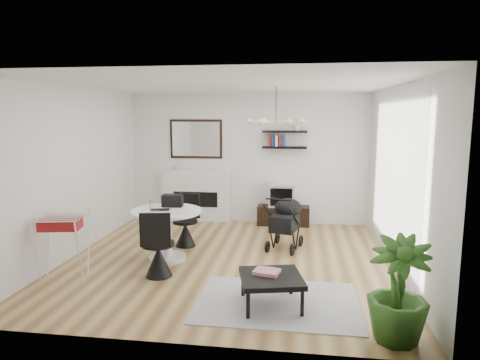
# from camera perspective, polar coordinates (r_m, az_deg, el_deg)

# --- Properties ---
(floor) EXTENTS (5.00, 5.00, 0.00)m
(floor) POSITION_cam_1_polar(r_m,az_deg,el_deg) (6.82, -1.57, -10.65)
(floor) COLOR brown
(floor) RESTS_ON ground
(ceiling) EXTENTS (5.00, 5.00, 0.00)m
(ceiling) POSITION_cam_1_polar(r_m,az_deg,el_deg) (6.45, -1.67, 12.61)
(ceiling) COLOR white
(ceiling) RESTS_ON wall_back
(wall_back) EXTENTS (5.00, 0.00, 5.00)m
(wall_back) POSITION_cam_1_polar(r_m,az_deg,el_deg) (8.95, 1.05, 2.89)
(wall_back) COLOR white
(wall_back) RESTS_ON floor
(wall_left) EXTENTS (0.00, 5.00, 5.00)m
(wall_left) POSITION_cam_1_polar(r_m,az_deg,el_deg) (7.34, -21.25, 0.99)
(wall_left) COLOR white
(wall_left) RESTS_ON floor
(wall_right) EXTENTS (0.00, 5.00, 5.00)m
(wall_right) POSITION_cam_1_polar(r_m,az_deg,el_deg) (6.56, 20.44, 0.18)
(wall_right) COLOR white
(wall_right) RESTS_ON floor
(sheer_curtain) EXTENTS (0.04, 3.60, 2.60)m
(sheer_curtain) POSITION_cam_1_polar(r_m,az_deg,el_deg) (6.74, 19.25, 0.45)
(sheer_curtain) COLOR white
(sheer_curtain) RESTS_ON wall_right
(fireplace) EXTENTS (1.50, 0.17, 2.16)m
(fireplace) POSITION_cam_1_polar(r_m,az_deg,el_deg) (9.17, -5.86, -1.22)
(fireplace) COLOR white
(fireplace) RESTS_ON floor
(shelf_lower) EXTENTS (0.90, 0.25, 0.04)m
(shelf_lower) POSITION_cam_1_polar(r_m,az_deg,el_deg) (8.74, 5.95, 4.34)
(shelf_lower) COLOR black
(shelf_lower) RESTS_ON wall_back
(shelf_upper) EXTENTS (0.90, 0.25, 0.04)m
(shelf_upper) POSITION_cam_1_polar(r_m,az_deg,el_deg) (8.72, 5.98, 6.44)
(shelf_upper) COLOR black
(shelf_upper) RESTS_ON wall_back
(pendant_lamp) EXTENTS (0.90, 0.90, 0.10)m
(pendant_lamp) POSITION_cam_1_polar(r_m,az_deg,el_deg) (6.65, 4.80, 7.73)
(pendant_lamp) COLOR #D9B171
(pendant_lamp) RESTS_ON ceiling
(tv_console) EXTENTS (1.06, 0.37, 0.40)m
(tv_console) POSITION_cam_1_polar(r_m,az_deg,el_deg) (8.90, 5.79, -4.73)
(tv_console) COLOR black
(tv_console) RESTS_ON floor
(crt_tv) EXTENTS (0.52, 0.45, 0.45)m
(crt_tv) POSITION_cam_1_polar(r_m,az_deg,el_deg) (8.81, 5.57, -2.04)
(crt_tv) COLOR silver
(crt_tv) RESTS_ON tv_console
(dining_table) EXTENTS (1.09, 1.09, 0.80)m
(dining_table) POSITION_cam_1_polar(r_m,az_deg,el_deg) (6.80, -9.73, -6.20)
(dining_table) COLOR white
(dining_table) RESTS_ON floor
(laptop) EXTENTS (0.33, 0.25, 0.02)m
(laptop) POSITION_cam_1_polar(r_m,az_deg,el_deg) (6.67, -10.66, -4.00)
(laptop) COLOR black
(laptop) RESTS_ON dining_table
(black_bag) EXTENTS (0.33, 0.21, 0.19)m
(black_bag) POSITION_cam_1_polar(r_m,az_deg,el_deg) (6.95, -8.98, -2.72)
(black_bag) COLOR black
(black_bag) RESTS_ON dining_table
(newspaper) EXTENTS (0.39, 0.35, 0.01)m
(newspaper) POSITION_cam_1_polar(r_m,az_deg,el_deg) (6.57, -8.17, -4.20)
(newspaper) COLOR silver
(newspaper) RESTS_ON dining_table
(drinking_glass) EXTENTS (0.06, 0.06, 0.10)m
(drinking_glass) POSITION_cam_1_polar(r_m,az_deg,el_deg) (6.97, -11.83, -3.18)
(drinking_glass) COLOR white
(drinking_glass) RESTS_ON dining_table
(chair_far) EXTENTS (0.44, 0.45, 0.90)m
(chair_far) POSITION_cam_1_polar(r_m,az_deg,el_deg) (7.52, -7.23, -6.60)
(chair_far) COLOR black
(chair_far) RESTS_ON floor
(chair_near) EXTENTS (0.47, 0.49, 0.96)m
(chair_near) POSITION_cam_1_polar(r_m,az_deg,el_deg) (6.19, -10.84, -9.90)
(chair_near) COLOR black
(chair_near) RESTS_ON floor
(drying_rack) EXTENTS (0.70, 0.67, 0.90)m
(drying_rack) POSITION_cam_1_polar(r_m,az_deg,el_deg) (6.40, -22.52, -8.19)
(drying_rack) COLOR white
(drying_rack) RESTS_ON floor
(stroller) EXTENTS (0.65, 0.85, 0.95)m
(stroller) POSITION_cam_1_polar(r_m,az_deg,el_deg) (7.34, 6.12, -5.96)
(stroller) COLOR black
(stroller) RESTS_ON floor
(rug) EXTENTS (1.95, 1.41, 0.01)m
(rug) POSITION_cam_1_polar(r_m,az_deg,el_deg) (5.42, 5.00, -15.91)
(rug) COLOR #ADADAD
(rug) RESTS_ON floor
(coffee_table) EXTENTS (0.86, 0.86, 0.37)m
(coffee_table) POSITION_cam_1_polar(r_m,az_deg,el_deg) (5.20, 4.18, -13.03)
(coffee_table) COLOR black
(coffee_table) RESTS_ON rug
(magazines) EXTENTS (0.34, 0.29, 0.04)m
(magazines) POSITION_cam_1_polar(r_m,az_deg,el_deg) (5.24, 3.59, -12.11)
(magazines) COLOR #CF3349
(magazines) RESTS_ON coffee_table
(potted_plant) EXTENTS (0.71, 0.71, 1.08)m
(potted_plant) POSITION_cam_1_polar(r_m,az_deg,el_deg) (4.66, 20.33, -13.57)
(potted_plant) COLOR #295618
(potted_plant) RESTS_ON floor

